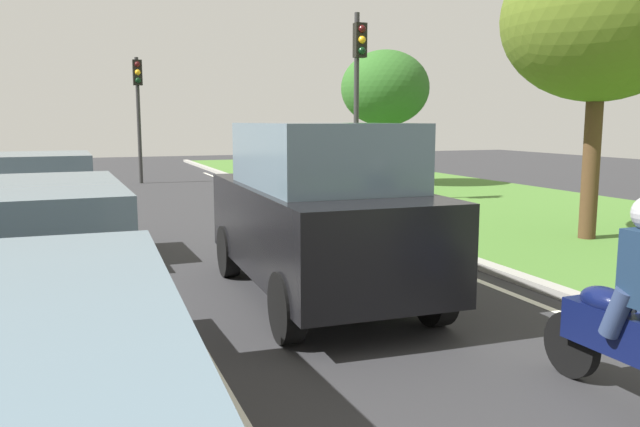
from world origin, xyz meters
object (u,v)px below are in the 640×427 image
traffic_light_far_median (138,97)px  tree_roadside_near (600,19)px  car_hatchback_far (45,207)px  tree_roadside_far (385,89)px  car_sedan_left_lane (15,310)px  car_suv_ahead (319,210)px  traffic_light_near_right (358,77)px

traffic_light_far_median → tree_roadside_near: 16.38m
car_hatchback_far → traffic_light_far_median: traffic_light_far_median is taller
tree_roadside_near → tree_roadside_far: (1.03, 10.68, -0.75)m
car_hatchback_far → tree_roadside_near: (9.66, -2.07, 3.27)m
car_sedan_left_lane → car_suv_ahead: bearing=35.0°
car_sedan_left_lane → tree_roadside_far: 18.58m
traffic_light_near_right → traffic_light_far_median: traffic_light_near_right is taller
traffic_light_far_median → car_suv_ahead: bearing=-87.9°
car_hatchback_far → car_suv_ahead: bearing=-50.0°
car_hatchback_far → tree_roadside_far: (10.70, 8.61, 2.52)m
car_suv_ahead → traffic_light_far_median: bearing=93.8°
car_sedan_left_lane → tree_roadside_far: (10.67, 15.01, 2.48)m
car_sedan_left_lane → traffic_light_far_median: bearing=80.2°
car_sedan_left_lane → traffic_light_far_median: (2.77, 19.16, 2.25)m
car_suv_ahead → tree_roadside_far: bearing=61.5°
car_hatchback_far → tree_roadside_near: bearing=-13.2°
traffic_light_far_median → tree_roadside_far: 8.93m
car_sedan_left_lane → tree_roadside_near: (9.64, 4.33, 3.24)m
tree_roadside_far → car_suv_ahead: bearing=-120.3°
traffic_light_near_right → tree_roadside_far: traffic_light_near_right is taller
car_sedan_left_lane → traffic_light_near_right: traffic_light_near_right is taller
car_suv_ahead → tree_roadside_near: bearing=18.0°
car_suv_ahead → traffic_light_far_median: traffic_light_far_median is taller
tree_roadside_near → tree_roadside_far: size_ratio=1.21×
car_hatchback_far → traffic_light_far_median: bearing=76.5°
car_suv_ahead → tree_roadside_near: size_ratio=0.80×
traffic_light_far_median → car_hatchback_far: bearing=-102.3°
car_suv_ahead → car_hatchback_far: bearing=132.9°
car_sedan_left_lane → traffic_light_far_median: traffic_light_far_median is taller
car_hatchback_far → tree_roadside_far: 13.96m
traffic_light_far_median → tree_roadside_near: (6.87, -14.84, 0.98)m
car_suv_ahead → car_hatchback_far: (-3.40, 3.89, -0.28)m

